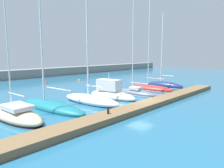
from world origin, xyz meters
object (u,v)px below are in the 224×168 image
object	(u,v)px
sailboat_slate_fifth	(134,92)
sailboat_red_sixth	(150,88)
sailboat_sand_nearest	(14,114)
sailboat_teal_second	(52,106)
motorboat_ivory_fourth	(111,93)
dock_bollard	(108,111)
sailboat_white_third	(91,99)
sailboat_navy_seventh	(165,85)
mooring_buoy_orange	(79,80)
mooring_buoy_red	(46,83)

from	to	relation	value
sailboat_slate_fifth	sailboat_red_sixth	xyz separation A→B (m)	(4.64, 0.30, -0.01)
sailboat_sand_nearest	sailboat_teal_second	xyz separation A→B (m)	(3.95, 0.40, -0.08)
motorboat_ivory_fourth	sailboat_red_sixth	world-z (taller)	sailboat_red_sixth
motorboat_ivory_fourth	sailboat_teal_second	bearing A→B (deg)	78.37
sailboat_sand_nearest	sailboat_slate_fifth	world-z (taller)	sailboat_sand_nearest
sailboat_red_sixth	dock_bollard	size ratio (longest dim) A/B	36.59
sailboat_white_third	sailboat_slate_fifth	size ratio (longest dim) A/B	1.15
motorboat_ivory_fourth	sailboat_navy_seventh	bearing A→B (deg)	-98.25
sailboat_white_third	motorboat_ivory_fourth	size ratio (longest dim) A/B	2.10
motorboat_ivory_fourth	mooring_buoy_orange	bearing A→B (deg)	-31.63
sailboat_sand_nearest	sailboat_navy_seventh	bearing A→B (deg)	-95.42
motorboat_ivory_fourth	sailboat_slate_fifth	bearing A→B (deg)	-103.41
sailboat_sand_nearest	sailboat_teal_second	size ratio (longest dim) A/B	0.99
mooring_buoy_red	motorboat_ivory_fourth	bearing A→B (deg)	-94.46
mooring_buoy_red	mooring_buoy_orange	bearing A→B (deg)	-12.50
mooring_buoy_red	sailboat_navy_seventh	bearing A→B (deg)	-59.67
sailboat_teal_second	sailboat_navy_seventh	bearing A→B (deg)	-97.85
mooring_buoy_orange	sailboat_teal_second	bearing A→B (deg)	-135.13
sailboat_sand_nearest	sailboat_navy_seventh	size ratio (longest dim) A/B	1.27
sailboat_red_sixth	sailboat_navy_seventh	distance (m)	3.89
sailboat_white_third	dock_bollard	bearing A→B (deg)	148.08
sailboat_teal_second	sailboat_red_sixth	size ratio (longest dim) A/B	1.00
sailboat_teal_second	motorboat_ivory_fourth	world-z (taller)	sailboat_teal_second
motorboat_ivory_fourth	sailboat_slate_fifth	size ratio (longest dim) A/B	0.55
sailboat_sand_nearest	sailboat_slate_fifth	size ratio (longest dim) A/B	1.24
sailboat_navy_seventh	sailboat_red_sixth	bearing A→B (deg)	82.46
sailboat_sand_nearest	motorboat_ivory_fourth	distance (m)	11.83
sailboat_sand_nearest	mooring_buoy_orange	xyz separation A→B (m)	(20.00, 16.37, -0.38)
sailboat_navy_seventh	dock_bollard	distance (m)	19.82
sailboat_sand_nearest	dock_bollard	distance (m)	8.18
mooring_buoy_orange	mooring_buoy_red	xyz separation A→B (m)	(-6.75, 1.50, 0.00)
sailboat_teal_second	dock_bollard	xyz separation A→B (m)	(1.24, -6.71, 0.44)
sailboat_navy_seventh	mooring_buoy_red	world-z (taller)	sailboat_navy_seventh
sailboat_white_third	sailboat_red_sixth	distance (m)	12.23
mooring_buoy_orange	dock_bollard	bearing A→B (deg)	-123.13
sailboat_red_sixth	dock_bollard	xyz separation A→B (m)	(-15.21, -5.65, 0.44)
sailboat_red_sixth	sailboat_navy_seventh	xyz separation A→B (m)	(3.87, -0.33, 0.08)
sailboat_teal_second	mooring_buoy_red	distance (m)	19.79
sailboat_navy_seventh	mooring_buoy_red	size ratio (longest dim) A/B	24.60
mooring_buoy_red	dock_bollard	world-z (taller)	dock_bollard
sailboat_slate_fifth	mooring_buoy_orange	distance (m)	17.84
sailboat_sand_nearest	sailboat_white_third	bearing A→B (deg)	-97.78
sailboat_red_sixth	sailboat_slate_fifth	bearing A→B (deg)	88.97
sailboat_white_third	sailboat_navy_seventh	bearing A→B (deg)	-95.18
sailboat_sand_nearest	sailboat_white_third	size ratio (longest dim) A/B	1.07
motorboat_ivory_fourth	sailboat_slate_fifth	distance (m)	3.99
sailboat_slate_fifth	mooring_buoy_orange	size ratio (longest dim) A/B	22.95
sailboat_slate_fifth	mooring_buoy_red	size ratio (longest dim) A/B	25.33
mooring_buoy_red	sailboat_slate_fifth	bearing A→B (deg)	-82.38
sailboat_slate_fifth	dock_bollard	world-z (taller)	sailboat_slate_fifth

